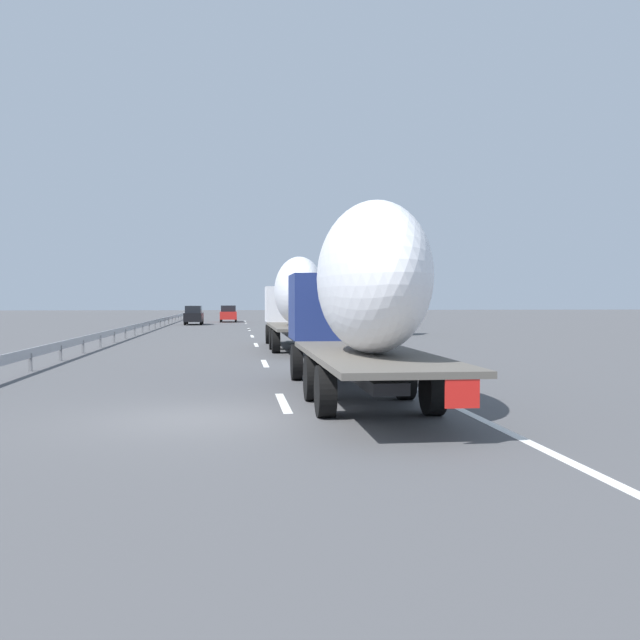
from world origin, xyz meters
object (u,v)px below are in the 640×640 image
car_black_suv (194,315)px  car_red_compact (228,314)px  truck_lead (296,298)px  truck_trailing (360,294)px  road_sign (318,305)px

car_black_suv → car_red_compact: (8.59, -3.29, -0.01)m
truck_lead → truck_trailing: 17.69m
truck_trailing → car_red_compact: bearing=3.3°
truck_trailing → car_black_suv: 55.22m
truck_lead → car_red_compact: truck_lead is taller
car_black_suv → truck_trailing: bearing=-172.8°
car_black_suv → truck_lead: bearing=-169.4°
truck_trailing → car_red_compact: truck_trailing is taller
car_red_compact → road_sign: road_sign is taller
truck_trailing → road_sign: truck_trailing is taller
truck_lead → road_sign: truck_lead is taller
car_black_suv → car_red_compact: car_black_suv is taller
truck_lead → car_black_suv: 37.74m
truck_trailing → road_sign: size_ratio=4.22×
road_sign → truck_lead: bearing=170.2°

